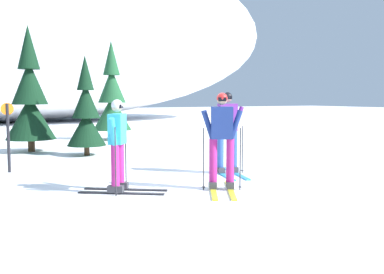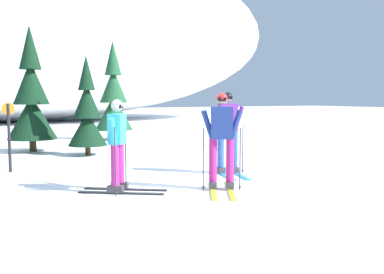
{
  "view_description": "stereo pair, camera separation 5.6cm",
  "coord_description": "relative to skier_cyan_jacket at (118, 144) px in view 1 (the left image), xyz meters",
  "views": [
    {
      "loc": [
        -3.65,
        -7.84,
        1.74
      ],
      "look_at": [
        0.33,
        -0.26,
        0.95
      ],
      "focal_mm": 40.53,
      "sensor_mm": 36.0,
      "label": 1
    },
    {
      "loc": [
        -3.6,
        -7.87,
        1.74
      ],
      "look_at": [
        0.33,
        -0.26,
        0.95
      ],
      "focal_mm": 40.53,
      "sensor_mm": 36.0,
      "label": 2
    }
  ],
  "objects": [
    {
      "name": "skier_cyan_jacket",
      "position": [
        0.0,
        0.0,
        0.0
      ],
      "size": [
        1.55,
        1.23,
        1.7
      ],
      "color": "black",
      "rests_on": "ground"
    },
    {
      "name": "skier_purple_jacket",
      "position": [
        2.81,
        0.72,
        0.09
      ],
      "size": [
        0.82,
        1.73,
        1.85
      ],
      "color": "#2893CC",
      "rests_on": "ground"
    },
    {
      "name": "ground_plane",
      "position": [
        1.2,
        0.27,
        -0.89
      ],
      "size": [
        120.0,
        120.0,
        0.0
      ],
      "primitive_type": "plane",
      "color": "white"
    },
    {
      "name": "trail_marker_post",
      "position": [
        -1.58,
        3.21,
        0.02
      ],
      "size": [
        0.28,
        0.07,
        1.61
      ],
      "color": "black",
      "rests_on": "ground"
    },
    {
      "name": "pine_tree_far_right",
      "position": [
        2.88,
        9.59,
        0.8
      ],
      "size": [
        1.55,
        1.55,
        4.03
      ],
      "color": "#47301E",
      "rests_on": "ground"
    },
    {
      "name": "pine_tree_center_right",
      "position": [
        0.74,
        5.29,
        0.36
      ],
      "size": [
        1.15,
        1.15,
        2.97
      ],
      "color": "#47301E",
      "rests_on": "ground"
    },
    {
      "name": "skier_navy_jacket",
      "position": [
        1.79,
        -0.7,
        0.07
      ],
      "size": [
        1.16,
        1.68,
        1.82
      ],
      "color": "gold",
      "rests_on": "ground"
    },
    {
      "name": "pine_tree_center_left",
      "position": [
        -0.6,
        7.0,
        0.79
      ],
      "size": [
        1.55,
        1.55,
        4.0
      ],
      "color": "#47301E",
      "rests_on": "ground"
    }
  ]
}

